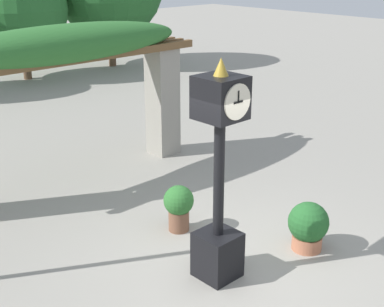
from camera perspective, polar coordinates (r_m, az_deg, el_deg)
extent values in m
plane|color=gray|center=(7.71, 4.66, -11.85)|extent=(60.00, 60.00, 0.00)
cube|color=black|center=(7.33, 2.73, -10.69)|extent=(0.52, 0.52, 0.65)
cylinder|color=black|center=(6.83, 2.88, -2.81)|extent=(0.14, 0.14, 1.54)
cylinder|color=gold|center=(6.56, 3.01, 3.55)|extent=(0.23, 0.23, 0.04)
cube|color=black|center=(6.48, 3.05, 5.97)|extent=(0.53, 0.53, 0.53)
cylinder|color=beige|center=(6.30, 4.88, 5.50)|extent=(0.44, 0.02, 0.44)
cylinder|color=beige|center=(6.67, 1.33, 6.41)|extent=(0.44, 0.02, 0.44)
cube|color=black|center=(6.29, 4.97, 5.48)|extent=(0.15, 0.01, 0.02)
cube|color=black|center=(6.27, 4.99, 6.06)|extent=(0.02, 0.01, 0.14)
cone|color=gold|center=(6.40, 3.12, 9.24)|extent=(0.19, 0.19, 0.22)
cube|color=gray|center=(11.51, -3.16, 5.53)|extent=(0.54, 0.54, 2.30)
cube|color=brown|center=(9.74, -12.58, 9.69)|extent=(5.67, 0.12, 0.14)
cube|color=brown|center=(9.97, -13.40, 9.87)|extent=(5.67, 0.12, 0.14)
cube|color=brown|center=(10.21, -14.19, 10.04)|extent=(5.67, 0.12, 0.14)
ellipsoid|color=#2D6B2D|center=(9.93, -13.52, 11.27)|extent=(5.03, 1.14, 0.70)
cylinder|color=#B26B4C|center=(8.21, 12.14, -9.23)|extent=(0.44, 0.44, 0.22)
sphere|color=#235B28|center=(8.05, 12.32, -7.16)|extent=(0.60, 0.60, 0.60)
cylinder|color=brown|center=(8.52, -1.41, -7.13)|extent=(0.33, 0.33, 0.34)
sphere|color=#2D6B2D|center=(8.36, -1.43, -5.02)|extent=(0.48, 0.48, 0.48)
cylinder|color=brown|center=(19.72, -17.27, 9.45)|extent=(0.28, 0.28, 1.29)
sphere|color=#235B28|center=(19.49, -17.82, 14.47)|extent=(3.13, 3.13, 3.13)
cylinder|color=brown|center=(21.37, -8.56, 11.38)|extent=(0.28, 0.28, 1.63)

